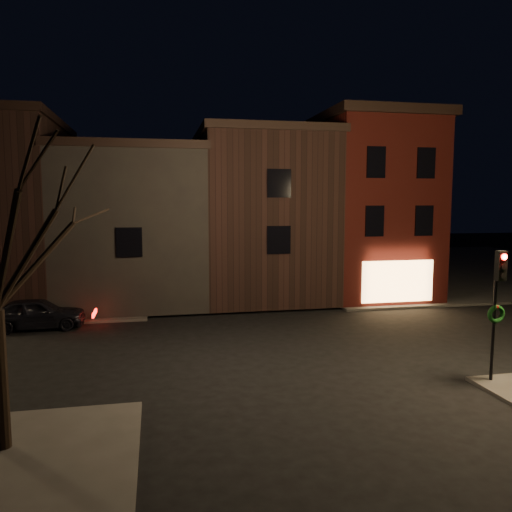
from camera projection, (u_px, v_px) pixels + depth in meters
The scene contains 7 objects.
ground at pixel (275, 345), 19.67m from camera, with size 120.00×120.00×0.00m, color black.
sidewalk_far_right at pixel (445, 266), 43.08m from camera, with size 30.00×30.00×0.12m, color #2D2B28.
corner_building at pixel (368, 205), 29.88m from camera, with size 6.50×8.50×10.50m.
row_building_a at pixel (258, 215), 29.66m from camera, with size 7.30×10.30×9.40m.
row_building_b at pixel (133, 224), 28.29m from camera, with size 7.80×10.30×8.40m.
traffic_signal at pixel (498, 295), 15.09m from camera, with size 0.58×0.38×4.05m.
parked_car_a at pixel (37, 313), 22.05m from camera, with size 1.65×4.11×1.40m, color black.
Camera 1 is at (-4.53, -18.63, 5.65)m, focal length 35.00 mm.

